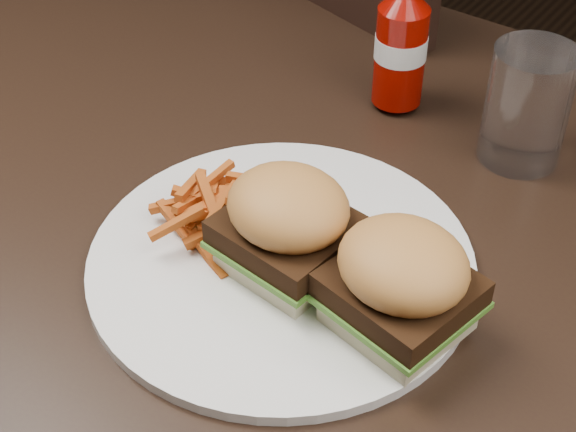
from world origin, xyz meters
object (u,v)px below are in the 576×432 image
Objects in this scene: plate at (281,262)px; ketchup_bottle at (400,56)px; chair_far at (395,131)px; tumbler at (526,109)px; dining_table at (352,225)px.

plate is 0.28m from ketchup_bottle.
chair_far is 0.62m from tumbler.
tumbler reaches higher than ketchup_bottle.
plate is (0.23, -0.64, 0.33)m from chair_far.
dining_table is 0.10m from plate.
ketchup_bottle is (-0.05, 0.27, 0.06)m from plate.
tumbler is at bearing 61.80° from dining_table.
plate reaches higher than dining_table.
ketchup_bottle is at bearing 108.07° from dining_table.
tumbler is at bearing 145.48° from chair_far.
ketchup_bottle is (-0.06, 0.17, 0.08)m from dining_table.
chair_far is 4.28× the size of ketchup_bottle.
ketchup_bottle is at bearing 130.93° from chair_far.
dining_table is at bearing -118.20° from tumbler.
chair_far is (-0.24, 0.54, -0.30)m from dining_table.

